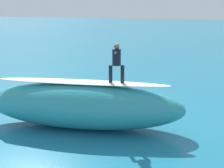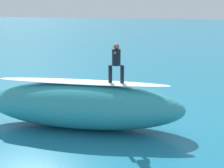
# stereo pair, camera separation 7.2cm
# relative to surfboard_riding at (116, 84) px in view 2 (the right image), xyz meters

# --- Properties ---
(ground_plane) EXTENTS (120.00, 120.00, 0.00)m
(ground_plane) POSITION_rel_surfboard_riding_xyz_m (0.55, -2.05, -1.84)
(ground_plane) COLOR teal
(wave_crest) EXTENTS (7.95, 2.29, 1.81)m
(wave_crest) POSITION_rel_surfboard_riding_xyz_m (1.33, 0.03, -0.94)
(wave_crest) COLOR teal
(wave_crest) RESTS_ON ground_plane
(wave_foam_lip) EXTENTS (6.74, 0.88, 0.08)m
(wave_foam_lip) POSITION_rel_surfboard_riding_xyz_m (1.33, 0.03, 0.00)
(wave_foam_lip) COLOR white
(wave_foam_lip) RESTS_ON wave_crest
(surfboard_riding) EXTENTS (2.28, 0.72, 0.07)m
(surfboard_riding) POSITION_rel_surfboard_riding_xyz_m (0.00, 0.00, 0.00)
(surfboard_riding) COLOR #33B2D1
(surfboard_riding) RESTS_ON wave_crest
(surfer_riding) EXTENTS (0.59, 1.40, 1.48)m
(surfer_riding) POSITION_rel_surfboard_riding_xyz_m (0.00, -0.00, 0.90)
(surfer_riding) COLOR black
(surfer_riding) RESTS_ON surfboard_riding
(surfboard_paddling) EXTENTS (1.64, 1.97, 0.08)m
(surfboard_paddling) POSITION_rel_surfboard_riding_xyz_m (0.98, -3.40, -1.80)
(surfboard_paddling) COLOR #33B2D1
(surfboard_paddling) RESTS_ON ground_plane
(surfer_paddling) EXTENTS (1.18, 1.51, 0.31)m
(surfer_paddling) POSITION_rel_surfboard_riding_xyz_m (1.05, -3.50, -1.63)
(surfer_paddling) COLOR black
(surfer_paddling) RESTS_ON surfboard_paddling
(foam_patch_near) EXTENTS (0.72, 0.65, 0.13)m
(foam_patch_near) POSITION_rel_surfboard_riding_xyz_m (1.35, -3.19, -1.78)
(foam_patch_near) COLOR white
(foam_patch_near) RESTS_ON ground_plane
(foam_patch_mid) EXTENTS (0.83, 0.80, 0.08)m
(foam_patch_mid) POSITION_rel_surfboard_riding_xyz_m (0.06, -0.78, -1.80)
(foam_patch_mid) COLOR white
(foam_patch_mid) RESTS_ON ground_plane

